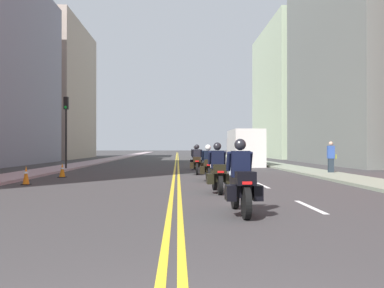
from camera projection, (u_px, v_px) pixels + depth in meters
name	position (u px, v px, depth m)	size (l,w,h in m)	color
ground_plane	(177.00, 160.00, 50.59)	(264.00, 264.00, 0.00)	#383536
sidewalk_left	(110.00, 159.00, 50.33)	(2.21, 144.00, 0.12)	#A68F95
sidewalk_right	(243.00, 159.00, 50.85)	(2.21, 144.00, 0.12)	gray
centreline_yellow_inner	(176.00, 160.00, 50.58)	(0.12, 132.00, 0.01)	yellow
centreline_yellow_outer	(178.00, 160.00, 50.59)	(0.12, 132.00, 0.01)	yellow
lane_dashes_white	(222.00, 167.00, 31.71)	(0.14, 56.40, 0.01)	silver
building_right_1	(351.00, 47.00, 37.92)	(6.18, 20.15, 20.42)	slate
building_left_2	(55.00, 92.00, 56.33)	(7.52, 17.42, 17.24)	#AA988A
building_right_2	(286.00, 93.00, 60.33)	(6.18, 19.76, 18.06)	#AABC9A
motorcycle_0	(241.00, 184.00, 9.50)	(0.77, 2.25, 1.67)	black
motorcycle_1	(218.00, 173.00, 14.02)	(0.77, 2.13, 1.64)	black
motorcycle_2	(208.00, 166.00, 19.06)	(0.77, 2.19, 1.59)	black
motorcycle_3	(197.00, 162.00, 23.53)	(0.78, 2.22, 1.63)	black
motorcycle_4	(196.00, 160.00, 28.45)	(0.77, 2.12, 1.60)	black
traffic_cone_1	(62.00, 170.00, 21.11)	(0.37, 0.37, 0.70)	black
traffic_cone_2	(26.00, 175.00, 16.97)	(0.32, 0.32, 0.76)	black
traffic_light_near	(66.00, 120.00, 27.78)	(0.28, 0.38, 4.70)	black
pedestrian_1	(331.00, 157.00, 23.24)	(0.48, 0.22, 1.78)	#222E39
parked_truck	(244.00, 150.00, 33.96)	(2.20, 6.50, 2.80)	beige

